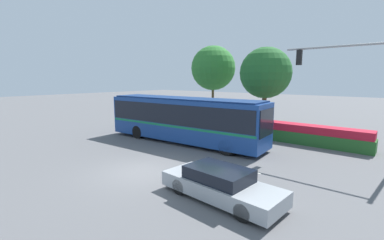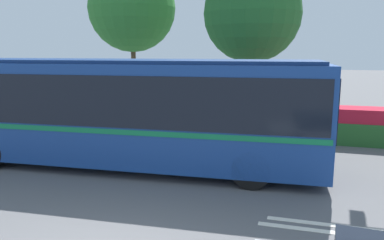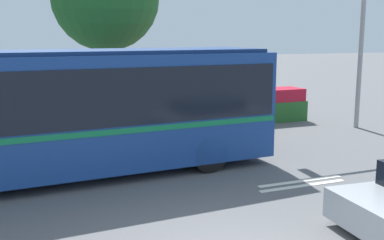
{
  "view_description": "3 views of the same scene",
  "coord_description": "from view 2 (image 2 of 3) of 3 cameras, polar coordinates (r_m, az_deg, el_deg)",
  "views": [
    {
      "loc": [
        9.91,
        -8.1,
        4.59
      ],
      "look_at": [
        -0.23,
        4.27,
        2.06
      ],
      "focal_mm": 24.52,
      "sensor_mm": 36.0,
      "label": 1
    },
    {
      "loc": [
        2.94,
        -4.21,
        3.51
      ],
      "look_at": [
        -0.14,
        6.34,
        1.48
      ],
      "focal_mm": 35.37,
      "sensor_mm": 36.0,
      "label": 2
    },
    {
      "loc": [
        -3.22,
        -6.05,
        3.63
      ],
      "look_at": [
        1.47,
        5.52,
        1.37
      ],
      "focal_mm": 44.19,
      "sensor_mm": 36.0,
      "label": 3
    }
  ],
  "objects": [
    {
      "name": "flowering_hedge",
      "position": [
        15.68,
        22.47,
        -0.77
      ],
      "size": [
        8.15,
        1.26,
        1.37
      ],
      "color": "#286028",
      "rests_on": "ground"
    },
    {
      "name": "city_bus",
      "position": [
        11.64,
        -11.55,
        2.04
      ],
      "size": [
        12.53,
        3.25,
        3.25
      ],
      "rotation": [
        0.0,
        0.0,
        0.06
      ],
      "color": "navy",
      "rests_on": "ground"
    },
    {
      "name": "street_tree_centre",
      "position": [
        17.05,
        9.08,
        15.51
      ],
      "size": [
        4.19,
        4.19,
        7.16
      ],
      "color": "brown",
      "rests_on": "ground"
    },
    {
      "name": "lane_stripe_mid",
      "position": [
        8.16,
        18.67,
        -15.57
      ],
      "size": [
        2.4,
        0.16,
        0.01
      ],
      "primitive_type": "cube",
      "color": "silver",
      "rests_on": "ground"
    },
    {
      "name": "lane_stripe_near",
      "position": [
        8.47,
        19.68,
        -14.64
      ],
      "size": [
        2.4,
        0.16,
        0.01
      ],
      "primitive_type": "cube",
      "color": "silver",
      "rests_on": "ground"
    },
    {
      "name": "street_tree_left",
      "position": [
        20.61,
        -9.03,
        16.31
      ],
      "size": [
        4.5,
        4.5,
        7.91
      ],
      "color": "brown",
      "rests_on": "ground"
    }
  ]
}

